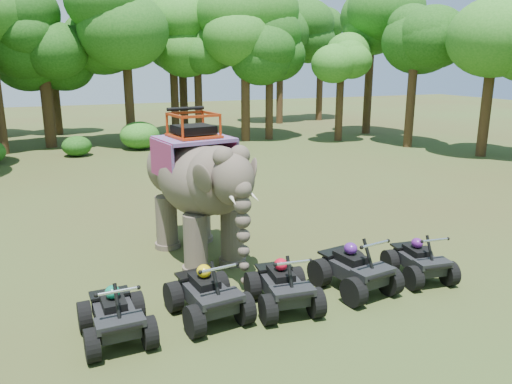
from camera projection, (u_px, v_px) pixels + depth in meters
ground at (274, 277)px, 12.46m from camera, size 110.00×110.00×0.00m
elephant at (197, 185)px, 13.36m from camera, size 2.79×5.03×4.01m
atv_0 at (115, 308)px, 9.52m from camera, size 1.34×1.79×1.29m
atv_1 at (207, 287)px, 10.35m from camera, size 1.55×1.98×1.37m
atv_2 at (283, 279)px, 10.75m from camera, size 1.48×1.91×1.32m
atv_3 at (355, 262)px, 11.58m from camera, size 1.63×2.05×1.38m
atv_4 at (420, 255)px, 12.23m from camera, size 1.39×1.78×1.23m
tree_0 at (127, 71)px, 31.35m from camera, size 6.49×6.49×9.28m
tree_1 at (198, 79)px, 34.79m from camera, size 5.59×5.59×7.98m
tree_2 at (269, 84)px, 33.55m from camera, size 5.20×5.20×7.42m
tree_3 at (340, 91)px, 33.04m from camera, size 4.63×4.63×6.61m
tree_4 at (412, 81)px, 30.40m from camera, size 5.63×5.63×8.05m
tree_5 at (489, 77)px, 27.25m from camera, size 6.14×6.14×8.77m
tree_27 at (47, 85)px, 30.29m from camera, size 5.32×5.32×7.60m
tree_29 at (280, 71)px, 42.10m from camera, size 6.23×6.23×8.91m
tree_33 at (369, 68)px, 36.10m from camera, size 6.62×6.62×9.46m
tree_34 at (43, 72)px, 30.04m from camera, size 6.38×6.38×9.12m
tree_35 at (174, 72)px, 35.13m from camera, size 6.24×6.24×8.91m
tree_36 at (245, 66)px, 32.52m from camera, size 6.89×6.89×9.84m
tree_37 at (182, 65)px, 36.70m from camera, size 6.95×6.95×9.92m
tree_39 at (320, 70)px, 44.54m from camera, size 6.22×6.22×8.89m
tree_40 at (55, 86)px, 35.81m from camera, size 4.92×4.92×7.03m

